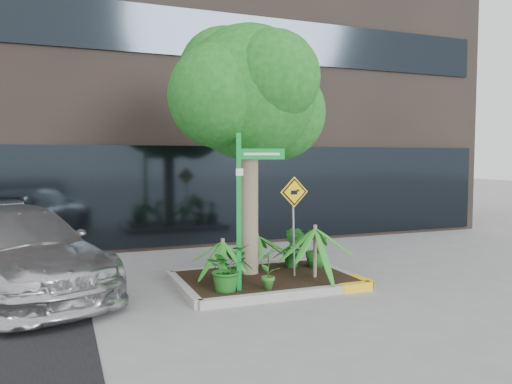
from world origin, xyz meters
name	(u,v)px	position (x,y,z in m)	size (l,w,h in m)	color
ground	(262,289)	(0.00, 0.00, 0.00)	(80.00, 80.00, 0.00)	gray
building	(180,5)	(0.50, 8.50, 7.50)	(18.00, 8.00, 15.00)	#2D2621
planter	(268,279)	(0.23, 0.27, 0.10)	(3.35, 2.36, 0.15)	#9E9E99
tree	(249,93)	(0.01, 0.68, 3.62)	(3.30, 2.93, 4.96)	gray
palm_front	(315,228)	(1.04, -0.10, 1.07)	(1.11, 1.11, 1.24)	gray
palm_left	(223,241)	(-0.69, 0.19, 0.89)	(0.89, 0.89, 0.99)	gray
palm_back	(257,236)	(0.35, 1.14, 0.79)	(0.77, 0.77, 0.86)	gray
parked_car	(16,251)	(-4.15, 1.34, 0.75)	(2.11, 5.20, 1.51)	silver
shrub_a	(226,268)	(-0.82, -0.42, 0.54)	(0.71, 0.71, 0.79)	#1B601B
shrub_b	(316,248)	(1.47, 0.68, 0.54)	(0.43, 0.43, 0.77)	#1D6220
shrub_c	(268,267)	(-0.11, -0.55, 0.53)	(0.40, 0.40, 0.75)	#2E6D21
shrub_d	(293,247)	(1.03, 0.81, 0.57)	(0.46, 0.46, 0.83)	#18561B
street_sign_post	(242,197)	(-0.53, -0.41, 1.74)	(0.80, 0.99, 2.81)	#0D9531
cattle_sign	(294,209)	(0.71, 0.14, 1.43)	(0.58, 0.14, 1.89)	slate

